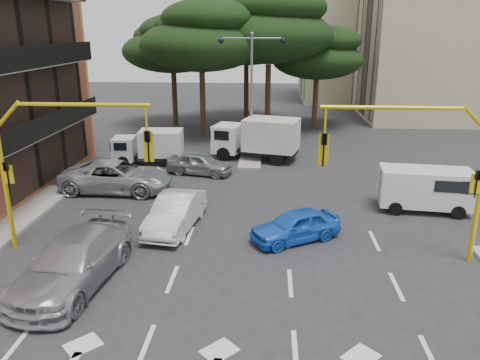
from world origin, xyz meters
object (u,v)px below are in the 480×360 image
Objects in this scene: car_blue_compact at (295,225)px; car_silver_cross_a at (117,177)px; box_truck_b at (256,139)px; signal_mast_right at (432,158)px; car_silver_cross_b at (200,163)px; street_lamp_center at (252,74)px; van_white at (425,190)px; car_white_hatch at (175,212)px; box_truck_a at (149,147)px; signal_mast_left at (47,152)px; car_silver_wagon at (74,262)px.

car_silver_cross_a is (-9.00, 5.40, 0.16)m from car_blue_compact.
box_truck_b is at bearing 159.63° from car_blue_compact.
box_truck_b reaches higher than car_silver_cross_a.
signal_mast_right is 1.57× the size of car_silver_cross_b.
street_lamp_center is 1.41× the size of box_truck_b.
street_lamp_center is (-6.80, 14.01, 1.54)m from signal_mast_right.
van_white is at bearing -121.57° from box_truck_b.
signal_mast_right is at bearing -5.03° from car_white_hatch.
signal_mast_right reaches higher than box_truck_a.
box_truck_b is at bearing -81.45° from box_truck_a.
signal_mast_left is 9.78m from car_blue_compact.
signal_mast_right is 6.04m from van_white.
box_truck_a is (-6.30, -2.00, -4.36)m from street_lamp_center.
signal_mast_left is 1.37× the size of car_white_hatch.
car_silver_cross_a reaches higher than car_blue_compact.
car_blue_compact is 13.68m from box_truck_a.
box_truck_a is at bearing 101.15° from car_silver_wagon.
signal_mast_left is 1.61× the size of car_blue_compact.
car_blue_compact is 10.08m from car_silver_cross_b.
signal_mast_right is 10.26m from car_white_hatch.
box_truck_a is 6.82m from box_truck_b.
car_white_hatch is 5.32m from car_silver_wagon.
box_truck_b is (3.18, 3.46, 0.70)m from car_silver_cross_b.
car_blue_compact is 8.41m from car_silver_wagon.
car_blue_compact is 0.92× the size of van_white.
van_white is (15.24, 5.06, -2.87)m from signal_mast_left.
car_blue_compact is 0.97× the size of car_silver_cross_b.
signal_mast_left is at bearing -179.50° from car_silver_cross_a.
van_white is at bearing 18.36° from signal_mast_left.
street_lamp_center is at bearing 79.30° from car_silver_wagon.
car_silver_cross_a is at bearing 106.06° from car_silver_wagon.
box_truck_b reaches higher than van_white.
car_blue_compact is at bearing -1.42° from car_white_hatch.
street_lamp_center is 1.38× the size of car_silver_wagon.
street_lamp_center reaches higher than signal_mast_left.
car_silver_cross_b is (3.98, 10.05, -3.23)m from signal_mast_left.
signal_mast_left is at bearing 180.00° from signal_mast_right.
car_silver_cross_b is at bearing -178.92° from car_blue_compact.
signal_mast_left reaches higher than car_blue_compact.
car_silver_wagon is 15.55m from van_white.
van_white reaches higher than car_white_hatch.
van_white is at bearing -46.70° from street_lamp_center.
car_silver_cross_b reaches higher than car_blue_compact.
box_truck_b is at bearing 77.65° from car_silver_wagon.
signal_mast_right is 1.37× the size of car_white_hatch.
car_silver_wagon is at bearing -179.63° from box_truck_a.
car_white_hatch is 1.18× the size of car_blue_compact.
signal_mast_right is 1.05× the size of car_silver_cross_a.
street_lamp_center reaches higher than box_truck_a.
car_silver_cross_a is 1.03× the size of box_truck_b.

